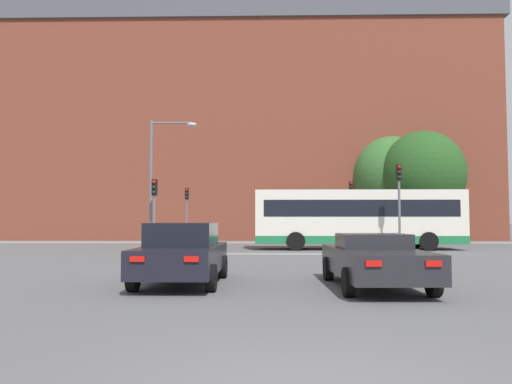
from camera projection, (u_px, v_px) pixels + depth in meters
name	position (u px, v px, depth m)	size (l,w,h in m)	color
stop_line_strip	(274.00, 254.00, 24.03)	(9.22, 0.30, 0.01)	silver
far_pavement	(272.00, 242.00, 35.89)	(70.24, 2.50, 0.01)	gray
brick_civic_building	(245.00, 126.00, 44.81)	(42.12, 10.76, 27.39)	brown
car_saloon_left	(183.00, 253.00, 12.86)	(2.06, 4.45, 1.58)	black
car_roadster_right	(374.00, 260.00, 12.23)	(2.14, 4.86, 1.31)	#232328
bus_crossing_lead	(358.00, 218.00, 27.80)	(11.40, 2.65, 3.27)	silver
traffic_light_near_right	(399.00, 194.00, 24.98)	(0.26, 0.31, 4.43)	slate
traffic_light_far_left	(187.00, 206.00, 35.39)	(0.26, 0.31, 3.90)	slate
traffic_light_near_left	(154.00, 203.00, 24.75)	(0.26, 0.31, 3.66)	slate
traffic_light_far_right	(351.00, 202.00, 35.22)	(0.26, 0.31, 4.35)	slate
street_lamp_junction	(160.00, 170.00, 25.76)	(2.44, 0.36, 6.83)	slate
pedestrian_waiting	(384.00, 228.00, 35.24)	(0.26, 0.40, 1.79)	black
pedestrian_walking_east	(342.00, 230.00, 35.17)	(0.45, 0.36, 1.62)	#333851
pedestrian_walking_west	(314.00, 228.00, 35.65)	(0.40, 0.46, 1.73)	#333851
tree_by_building	(423.00, 174.00, 36.92)	(6.13, 6.13, 8.23)	#4C3823
tree_kerbside	(391.00, 176.00, 39.25)	(6.00, 6.00, 8.22)	#4C3823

